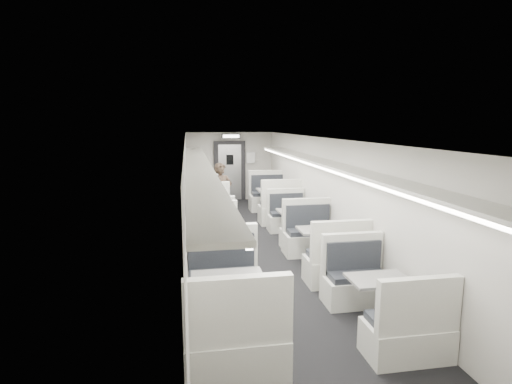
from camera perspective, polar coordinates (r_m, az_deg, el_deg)
name	(u,v)px	position (r m, az deg, el deg)	size (l,w,h in m)	color
room	(260,197)	(8.27, 0.58, -0.72)	(3.24, 12.24, 2.64)	black
booth_left_a	(205,206)	(11.32, -7.24, -1.97)	(1.15, 2.33, 1.25)	silver
booth_left_b	(208,220)	(9.80, -6.81, -4.01)	(1.06, 2.14, 1.15)	silver
booth_left_c	(216,251)	(7.46, -5.79, -8.44)	(1.05, 2.13, 1.14)	silver
booth_left_d	(228,305)	(5.33, -3.98, -15.87)	(1.11, 2.26, 1.21)	silver
booth_right_a	(274,202)	(11.73, 2.54, -1.49)	(1.15, 2.33, 1.24)	silver
booth_right_b	(295,224)	(9.52, 5.55, -4.57)	(0.98, 1.98, 1.06)	silver
booth_right_c	(321,247)	(7.75, 9.33, -7.81)	(1.06, 2.15, 1.15)	silver
booth_right_d	(378,302)	(5.77, 17.05, -14.77)	(0.97, 1.97, 1.05)	silver
passenger	(221,194)	(10.74, -4.98, -0.28)	(0.61, 0.40, 1.67)	black
window_a	(187,172)	(11.48, -9.85, 2.85)	(0.02, 1.18, 0.84)	black
window_b	(187,183)	(9.30, -9.83, 1.25)	(0.02, 1.18, 0.84)	black
window_c	(187,201)	(7.13, -9.80, -1.34)	(0.02, 1.18, 0.84)	black
window_d	(188,236)	(4.99, -9.74, -6.18)	(0.02, 1.18, 0.84)	black
luggage_rack_left	(199,165)	(7.74, -8.13, 3.81)	(0.46, 10.40, 0.09)	silver
luggage_rack_right	(323,163)	(8.20, 9.58, 4.11)	(0.46, 10.40, 0.09)	silver
vestibule_door	(230,171)	(14.11, -3.76, 2.98)	(1.10, 0.13, 2.10)	black
exit_sign	(231,136)	(13.53, -3.60, 7.96)	(0.62, 0.12, 0.16)	black
wall_notice	(251,158)	(14.15, -0.75, 4.90)	(0.32, 0.02, 0.40)	white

